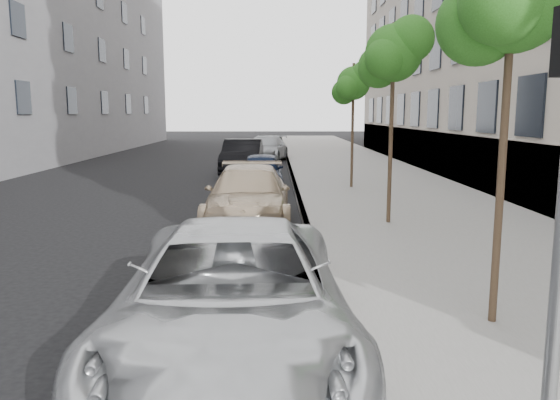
{
  "coord_description": "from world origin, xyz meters",
  "views": [
    {
      "loc": [
        0.36,
        -5.22,
        2.81
      ],
      "look_at": [
        0.46,
        2.98,
        1.5
      ],
      "focal_mm": 35.0,
      "sensor_mm": 36.0,
      "label": 1
    }
  ],
  "objects_px": {
    "tree_far": "(354,83)",
    "suv": "(248,196)",
    "minivan": "(233,298)",
    "sedan_blue": "(261,171)",
    "tree_mid": "(395,53)",
    "sedan_black": "(243,157)",
    "sedan_rear": "(266,149)"
  },
  "relations": [
    {
      "from": "tree_far",
      "to": "suv",
      "type": "xyz_separation_m",
      "value": [
        -3.51,
        -6.17,
        -3.11
      ]
    },
    {
      "from": "minivan",
      "to": "suv",
      "type": "distance_m",
      "value": 7.71
    },
    {
      "from": "tree_far",
      "to": "sedan_blue",
      "type": "xyz_separation_m",
      "value": [
        -3.33,
        0.38,
        -3.17
      ]
    },
    {
      "from": "suv",
      "to": "sedan_blue",
      "type": "bearing_deg",
      "value": 88.68
    },
    {
      "from": "tree_mid",
      "to": "suv",
      "type": "xyz_separation_m",
      "value": [
        -3.51,
        0.33,
        -3.47
      ]
    },
    {
      "from": "sedan_black",
      "to": "tree_far",
      "type": "bearing_deg",
      "value": -49.87
    },
    {
      "from": "tree_far",
      "to": "suv",
      "type": "distance_m",
      "value": 7.75
    },
    {
      "from": "tree_mid",
      "to": "sedan_black",
      "type": "relative_size",
      "value": 1.01
    },
    {
      "from": "minivan",
      "to": "suv",
      "type": "relative_size",
      "value": 1.09
    },
    {
      "from": "minivan",
      "to": "sedan_black",
      "type": "distance_m",
      "value": 19.31
    },
    {
      "from": "sedan_black",
      "to": "sedan_blue",
      "type": "bearing_deg",
      "value": -77.41
    },
    {
      "from": "suv",
      "to": "sedan_rear",
      "type": "bearing_deg",
      "value": 89.68
    },
    {
      "from": "suv",
      "to": "minivan",
      "type": "bearing_deg",
      "value": -88.43
    },
    {
      "from": "tree_mid",
      "to": "minivan",
      "type": "xyz_separation_m",
      "value": [
        -3.33,
        -7.37,
        -3.44
      ]
    },
    {
      "from": "tree_mid",
      "to": "sedan_blue",
      "type": "distance_m",
      "value": 8.42
    },
    {
      "from": "suv",
      "to": "tree_mid",
      "type": "bearing_deg",
      "value": -5.12
    },
    {
      "from": "tree_mid",
      "to": "minivan",
      "type": "distance_m",
      "value": 8.79
    },
    {
      "from": "tree_far",
      "to": "minivan",
      "type": "xyz_separation_m",
      "value": [
        -3.33,
        -13.87,
        -3.08
      ]
    },
    {
      "from": "minivan",
      "to": "sedan_blue",
      "type": "height_order",
      "value": "minivan"
    },
    {
      "from": "minivan",
      "to": "sedan_rear",
      "type": "distance_m",
      "value": 25.77
    },
    {
      "from": "tree_mid",
      "to": "sedan_blue",
      "type": "height_order",
      "value": "tree_mid"
    },
    {
      "from": "sedan_rear",
      "to": "tree_mid",
      "type": "bearing_deg",
      "value": -70.22
    },
    {
      "from": "tree_mid",
      "to": "suv",
      "type": "bearing_deg",
      "value": 174.64
    },
    {
      "from": "minivan",
      "to": "sedan_blue",
      "type": "bearing_deg",
      "value": 88.35
    },
    {
      "from": "tree_far",
      "to": "suv",
      "type": "height_order",
      "value": "tree_far"
    },
    {
      "from": "tree_far",
      "to": "sedan_rear",
      "type": "distance_m",
      "value": 12.74
    },
    {
      "from": "sedan_rear",
      "to": "minivan",
      "type": "bearing_deg",
      "value": -80.47
    },
    {
      "from": "sedan_black",
      "to": "sedan_rear",
      "type": "distance_m",
      "value": 6.56
    },
    {
      "from": "sedan_blue",
      "to": "sedan_black",
      "type": "height_order",
      "value": "sedan_black"
    },
    {
      "from": "sedan_blue",
      "to": "sedan_rear",
      "type": "xyz_separation_m",
      "value": [
        -0.0,
        11.52,
        0.07
      ]
    },
    {
      "from": "sedan_black",
      "to": "minivan",
      "type": "bearing_deg",
      "value": -85.46
    },
    {
      "from": "suv",
      "to": "sedan_black",
      "type": "distance_m",
      "value": 11.61
    }
  ]
}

